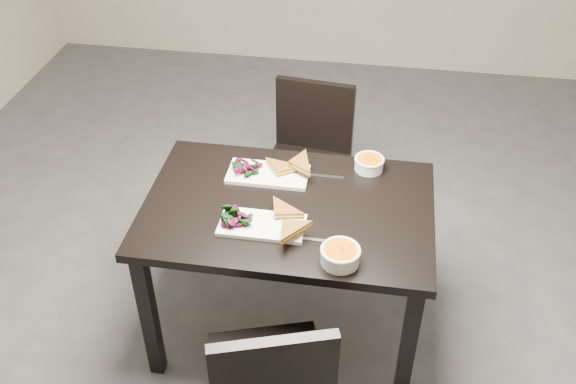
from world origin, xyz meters
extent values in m
plane|color=#47474C|center=(0.00, 0.00, 0.00)|extent=(5.00, 5.00, 0.00)
cube|color=black|center=(-0.09, -0.33, 0.73)|extent=(1.20, 0.80, 0.04)
cube|color=black|center=(-0.63, -0.67, 0.35)|extent=(0.06, 0.06, 0.71)
cube|color=black|center=(0.45, -0.67, 0.35)|extent=(0.06, 0.06, 0.71)
cube|color=black|center=(-0.63, 0.01, 0.35)|extent=(0.06, 0.06, 0.71)
cube|color=black|center=(0.45, 0.01, 0.35)|extent=(0.06, 0.06, 0.71)
cube|color=black|center=(-0.07, -0.94, 0.43)|extent=(0.53, 0.53, 0.04)
cube|color=black|center=(-0.29, -0.82, 0.21)|extent=(0.05, 0.05, 0.41)
cube|color=black|center=(0.05, -0.71, 0.21)|extent=(0.05, 0.05, 0.41)
cube|color=black|center=(-0.01, -1.12, 0.65)|extent=(0.41, 0.17, 0.40)
cube|color=black|center=(-0.11, 0.37, 0.43)|extent=(0.47, 0.47, 0.04)
cube|color=black|center=(-0.31, 0.21, 0.21)|extent=(0.04, 0.04, 0.41)
cube|color=black|center=(0.05, 0.17, 0.21)|extent=(0.04, 0.04, 0.41)
cube|color=black|center=(-0.27, 0.57, 0.21)|extent=(0.04, 0.04, 0.41)
cube|color=black|center=(0.09, 0.53, 0.21)|extent=(0.04, 0.04, 0.41)
cube|color=black|center=(-0.09, 0.56, 0.65)|extent=(0.42, 0.09, 0.40)
cube|color=white|center=(-0.17, -0.48, 0.76)|extent=(0.34, 0.17, 0.02)
cylinder|color=white|center=(0.15, -0.64, 0.78)|extent=(0.15, 0.15, 0.06)
cylinder|color=orange|center=(0.15, -0.64, 0.80)|extent=(0.13, 0.13, 0.02)
torus|color=white|center=(0.15, -0.64, 0.81)|extent=(0.15, 0.15, 0.01)
cube|color=silver|center=(0.07, -0.53, 0.75)|extent=(0.18, 0.02, 0.00)
cube|color=white|center=(-0.21, -0.14, 0.76)|extent=(0.35, 0.18, 0.02)
cylinder|color=white|center=(0.22, -0.02, 0.77)|extent=(0.13, 0.13, 0.05)
cylinder|color=orange|center=(0.22, -0.02, 0.80)|extent=(0.11, 0.11, 0.02)
torus|color=white|center=(0.22, -0.02, 0.80)|extent=(0.13, 0.13, 0.01)
cube|color=silver|center=(0.03, -0.11, 0.75)|extent=(0.18, 0.02, 0.00)
camera|label=1|loc=(0.24, -2.39, 2.44)|focal=40.36mm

